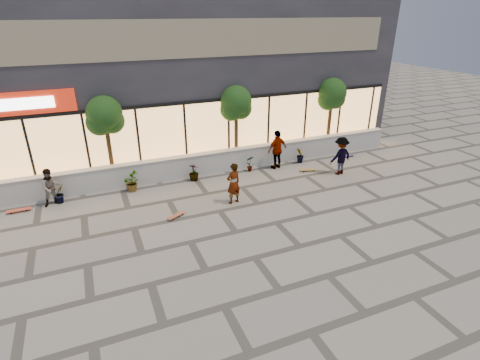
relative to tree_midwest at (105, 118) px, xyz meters
name	(u,v)px	position (x,y,z in m)	size (l,w,h in m)	color
ground	(255,258)	(3.50, -7.70, -2.99)	(80.00, 80.00, 0.00)	gray
planter_wall	(192,165)	(3.50, -0.70, -2.46)	(22.00, 0.42, 1.04)	beige
retail_building	(161,68)	(3.50, 4.79, 1.26)	(24.00, 9.17, 8.50)	#252429
shrub_b	(60,193)	(-2.20, -1.25, -2.58)	(0.45, 0.36, 0.81)	#133D13
shrub_c	(131,182)	(0.60, -1.25, -2.58)	(0.73, 0.63, 0.81)	#133D13
shrub_d	(194,172)	(3.40, -1.25, -2.58)	(0.45, 0.45, 0.81)	#133D13
shrub_e	(250,163)	(6.20, -1.25, -2.58)	(0.43, 0.29, 0.81)	#133D13
shrub_f	(300,155)	(9.00, -1.25, -2.58)	(0.45, 0.36, 0.81)	#133D13
tree_midwest	(105,118)	(0.00, 0.00, 0.00)	(1.60, 1.50, 3.92)	#442F18
tree_mideast	(236,105)	(6.00, 0.00, 0.00)	(1.60, 1.50, 3.92)	#442F18
tree_east	(332,96)	(11.50, 0.00, 0.00)	(1.60, 1.50, 3.92)	#442F18
skater_center	(233,183)	(4.26, -3.98, -2.13)	(0.62, 0.41, 1.71)	white
skater_left	(51,187)	(-2.43, -1.40, -2.21)	(0.76, 0.59, 1.56)	tan
skater_right_near	(277,150)	(7.58, -1.40, -2.02)	(1.13, 0.47, 1.93)	silver
skater_right_far	(341,156)	(10.00, -3.17, -2.08)	(1.17, 0.67, 1.81)	maroon
skateboard_center	(176,215)	(1.82, -4.24, -2.91)	(0.79, 0.55, 0.10)	#974B31
skateboard_left	(19,210)	(-3.71, -1.50, -2.90)	(0.86, 0.24, 0.10)	#E4462A
skateboard_right_near	(308,170)	(8.80, -2.37, -2.90)	(0.84, 0.40, 0.10)	olive
skateboard_right_far	(348,156)	(11.82, -1.50, -2.91)	(0.76, 0.21, 0.09)	#494177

